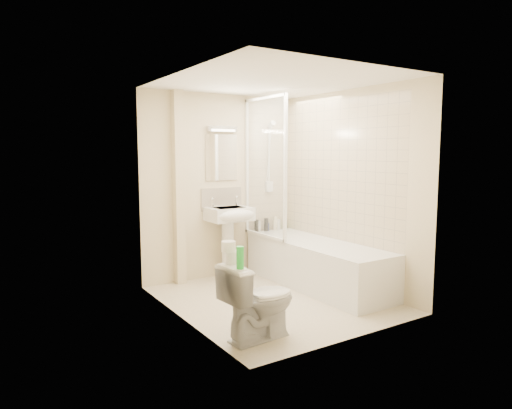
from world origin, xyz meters
TOP-DOWN VIEW (x-y plane):
  - floor at (0.00, 0.00)m, footprint 2.50×2.50m
  - wall_back at (0.00, 1.25)m, footprint 2.20×0.02m
  - wall_left at (-1.10, 0.00)m, footprint 0.02×2.50m
  - wall_right at (1.10, 0.00)m, footprint 0.02×2.50m
  - ceiling at (0.00, 0.00)m, footprint 2.20×2.50m
  - tile_back at (0.75, 1.24)m, footprint 0.70×0.01m
  - tile_right at (1.09, 0.16)m, footprint 0.01×2.10m
  - pipe_boxing at (-0.62, 1.19)m, footprint 0.12×0.12m
  - splashback at (0.01, 1.24)m, footprint 0.60×0.02m
  - mirror at (0.01, 1.24)m, footprint 0.46×0.01m
  - strip_light at (0.01, 1.22)m, footprint 0.42×0.07m
  - bathtub at (0.75, 0.16)m, footprint 0.70×2.10m
  - shower_screen at (0.40, 0.80)m, footprint 0.04×0.92m
  - shower_fixture at (0.75, 1.19)m, footprint 0.10×0.16m
  - pedestal_sink at (0.01, 1.01)m, footprint 0.56×0.50m
  - bottle_black_a at (0.51, 1.16)m, footprint 0.06×0.06m
  - bottle_white_a at (0.54, 1.16)m, footprint 0.06×0.06m
  - bottle_black_b at (0.67, 1.16)m, footprint 0.06×0.06m
  - bottle_blue at (0.69, 1.16)m, footprint 0.05×0.05m
  - bottle_cream at (0.82, 1.16)m, footprint 0.06×0.06m
  - bottle_white_b at (0.88, 1.16)m, footprint 0.06×0.06m
  - bottle_green at (1.00, 1.16)m, footprint 0.06×0.06m
  - toilet at (-0.72, -0.80)m, footprint 0.50×0.75m
  - toilet_roll_lower at (-0.94, -0.70)m, footprint 0.12×0.12m
  - toilet_roll_upper at (-0.98, -0.71)m, footprint 0.12×0.12m
  - green_bottle at (-0.99, -0.92)m, footprint 0.06×0.06m

SIDE VIEW (x-z plane):
  - floor at x=0.00m, z-range 0.00..0.00m
  - bathtub at x=0.75m, z-range 0.01..0.56m
  - toilet at x=-0.72m, z-range 0.00..0.70m
  - bottle_green at x=1.00m, z-range 0.55..0.64m
  - bottle_blue at x=0.69m, z-range 0.55..0.66m
  - bottle_white_b at x=0.88m, z-range 0.55..0.70m
  - bottle_white_a at x=0.54m, z-range 0.55..0.70m
  - bottle_black_a at x=0.51m, z-range 0.55..0.72m
  - bottle_black_b at x=0.67m, z-range 0.55..0.73m
  - bottle_cream at x=0.82m, z-range 0.55..0.74m
  - toilet_roll_lower at x=-0.94m, z-range 0.70..0.80m
  - pedestal_sink at x=0.01m, z-range 0.22..1.29m
  - green_bottle at x=-0.99m, z-range 0.70..0.89m
  - toilet_roll_upper at x=-0.98m, z-range 0.80..0.89m
  - splashback at x=0.01m, z-range 0.88..1.18m
  - wall_back at x=0.00m, z-range 0.00..2.40m
  - wall_left at x=-1.10m, z-range 0.00..2.40m
  - wall_right at x=1.10m, z-range 0.00..2.40m
  - pipe_boxing at x=-0.62m, z-range 0.00..2.40m
  - tile_back at x=0.75m, z-range 0.55..2.30m
  - tile_right at x=1.09m, z-range 0.55..2.30m
  - shower_screen at x=0.40m, z-range 0.55..2.35m
  - shower_fixture at x=0.75m, z-range 1.05..2.04m
  - mirror at x=0.01m, z-range 1.28..1.88m
  - strip_light at x=0.01m, z-range 1.92..1.98m
  - ceiling at x=0.00m, z-range 2.39..2.41m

